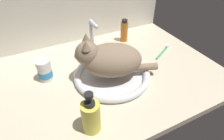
# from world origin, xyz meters

# --- Properties ---
(countertop) EXTENTS (1.10, 0.72, 0.03)m
(countertop) POSITION_xyz_m (0.00, 0.00, 0.01)
(countertop) COLOR beige
(countertop) RESTS_ON ground
(backsplash_wall) EXTENTS (1.10, 0.02, 0.43)m
(backsplash_wall) POSITION_xyz_m (0.00, 0.37, 0.22)
(backsplash_wall) COLOR silver
(backsplash_wall) RESTS_ON ground
(sink_basin) EXTENTS (0.34, 0.34, 0.03)m
(sink_basin) POSITION_xyz_m (0.03, -0.03, 0.04)
(sink_basin) COLOR white
(sink_basin) RESTS_ON countertop
(faucet) EXTENTS (0.20, 0.10, 0.19)m
(faucet) POSITION_xyz_m (0.03, 0.19, 0.10)
(faucet) COLOR silver
(faucet) RESTS_ON countertop
(cat) EXTENTS (0.35, 0.26, 0.18)m
(cat) POSITION_xyz_m (0.02, -0.03, 0.13)
(cat) COLOR #8C755B
(cat) RESTS_ON sink_basin
(soap_pump_bottle) EXTENTS (0.06, 0.06, 0.16)m
(soap_pump_bottle) POSITION_xyz_m (-0.15, -0.24, 0.09)
(soap_pump_bottle) COLOR #E5DB4C
(soap_pump_bottle) RESTS_ON countertop
(pill_bottle) EXTENTS (0.06, 0.06, 0.10)m
(pill_bottle) POSITION_xyz_m (-0.23, 0.09, 0.08)
(pill_bottle) COLOR white
(pill_bottle) RESTS_ON countertop
(amber_bottle) EXTENTS (0.04, 0.04, 0.13)m
(amber_bottle) POSITION_xyz_m (0.25, 0.24, 0.09)
(amber_bottle) COLOR #B2661E
(amber_bottle) RESTS_ON countertop
(toothbrush) EXTENTS (0.14, 0.09, 0.02)m
(toothbrush) POSITION_xyz_m (0.37, 0.03, 0.04)
(toothbrush) COLOR #3FB266
(toothbrush) RESTS_ON countertop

